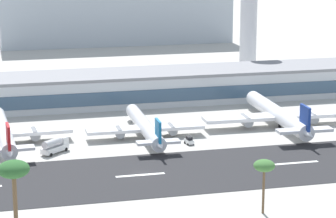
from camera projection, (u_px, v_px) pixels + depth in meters
ground_plane at (143, 174)px, 179.94m from camera, size 1400.00×1400.00×0.00m
runway_strip at (143, 175)px, 179.04m from camera, size 800.00×32.72×0.08m
runway_centreline_dash_4 at (140, 175)px, 178.86m from camera, size 12.00×1.20×0.01m
runway_centreline_dash_5 at (296, 163)px, 188.21m from camera, size 12.00×1.20×0.01m
terminal_building at (123, 88)px, 252.74m from camera, size 207.19×22.17×10.61m
control_tower at (249, 18)px, 289.19m from camera, size 11.32×11.32×41.53m
distant_hotel_block at (115, 3)px, 387.45m from camera, size 118.54×31.19×41.71m
airliner_red_tail_gate_0 at (3, 133)px, 203.90m from camera, size 37.87×48.21×10.06m
airliner_blue_tail_gate_1 at (146, 128)px, 210.21m from camera, size 33.64×45.08×9.41m
airliner_navy_tail_gate_2 at (280, 116)px, 222.14m from camera, size 46.03×52.05×10.86m
service_baggage_tug_0 at (189, 141)px, 204.71m from camera, size 2.33×3.42×2.20m
service_fuel_truck_1 at (55, 145)px, 196.53m from camera, size 8.02×7.66×3.95m
palm_tree_1 at (264, 167)px, 152.57m from camera, size 4.45×4.45×11.56m
palm_tree_2 at (14, 173)px, 133.05m from camera, size 5.78×5.78×17.30m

